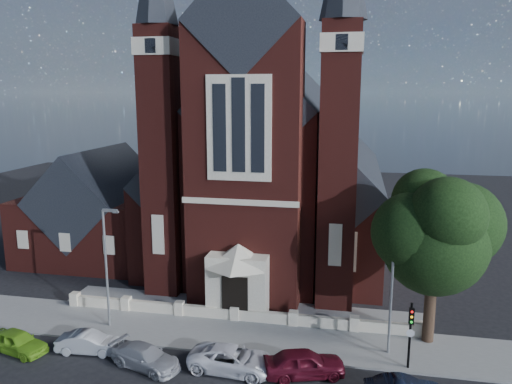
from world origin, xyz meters
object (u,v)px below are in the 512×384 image
parish_hall (100,214)px  traffic_signal (411,328)px  car_white_suv (233,359)px  car_lime_van (18,342)px  car_silver_a (89,343)px  car_dark_red (304,363)px  street_tree (437,236)px  church (275,168)px  car_silver_b (146,357)px  street_lamp_right (394,281)px  street_lamp_left (107,261)px

parish_hall → traffic_signal: (27.00, -15.57, -1.43)m
car_white_suv → car_lime_van: bearing=96.4°
car_silver_a → car_dark_red: size_ratio=0.84×
parish_hall → car_dark_red: bearing=-39.1°
street_tree → car_lime_van: 25.87m
car_lime_van → traffic_signal: bearing=-69.6°
parish_hall → car_lime_van: size_ratio=3.09×
church → car_silver_a: church is taller
parish_hall → car_silver_b: parish_hall is taller
parish_hall → street_lamp_right: (26.09, -14.00, 0.59)m
car_lime_van → car_silver_b: 8.22m
church → parish_hall: 17.26m
car_silver_b → street_tree: bearing=-51.1°
car_silver_a → traffic_signal: bearing=-90.1°
street_tree → car_white_suv: 13.92m
street_tree → street_lamp_left: size_ratio=1.32×
parish_hall → street_tree: street_tree is taller
street_lamp_left → car_dark_red: bearing=-14.1°
street_lamp_right → car_white_suv: size_ratio=1.63×
parish_hall → traffic_signal: bearing=-30.0°
church → street_lamp_right: church is taller
street_lamp_left → car_silver_b: street_lamp_left is taller
church → street_tree: church is taller
church → car_silver_b: (-3.58, -23.16, -7.56)m
church → car_white_suv: (1.35, -22.52, -7.50)m
street_lamp_left → traffic_signal: size_ratio=2.02×
car_silver_a → car_dark_red: car_dark_red is taller
traffic_signal → car_white_suv: traffic_signal is taller
parish_hall → car_dark_red: parish_hall is taller
street_lamp_right → traffic_signal: size_ratio=2.02×
street_tree → traffic_signal: bearing=-115.9°
parish_hall → traffic_signal: 31.20m
street_lamp_left → car_lime_van: (-3.89, -4.15, -3.93)m
traffic_signal → car_lime_van: size_ratio=1.01×
street_lamp_left → traffic_signal: street_lamp_left is taller
car_lime_van → car_white_suv: car_white_suv is taller
church → car_lime_van: size_ratio=8.84×
car_lime_van → car_silver_b: size_ratio=0.91×
traffic_signal → car_silver_b: bearing=-169.7°
street_lamp_left → car_silver_a: (0.30, -3.32, -3.97)m
parish_hall → car_silver_a: parish_hall is taller
traffic_signal → car_silver_a: size_ratio=1.06×
parish_hall → street_tree: 31.27m
car_dark_red → car_silver_b: bearing=78.3°
street_lamp_left → car_white_suv: (9.26, -3.58, -3.91)m
car_lime_van → car_silver_a: car_lime_van is taller
street_tree → street_lamp_left: (-20.51, -1.71, -2.36)m
car_white_suv → car_dark_red: car_dark_red is taller
traffic_signal → car_white_suv: (-9.65, -2.01, -1.89)m
parish_hall → street_lamp_left: 16.18m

